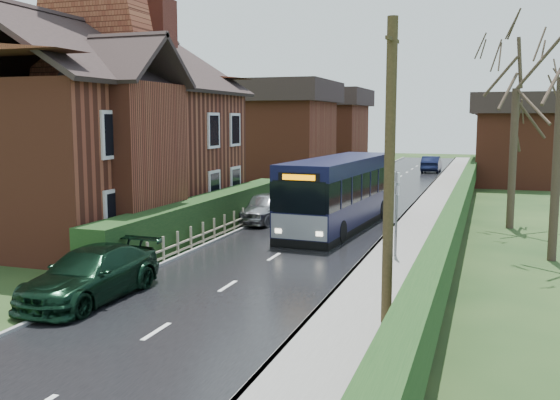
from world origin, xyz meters
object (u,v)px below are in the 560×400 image
(car_silver, at_px, (264,208))
(bus_stop_sign, at_px, (397,202))
(brick_house, at_px, (99,127))
(telegraph_pole, at_px, (389,175))
(car_green, at_px, (91,274))
(bus, at_px, (340,193))

(car_silver, xyz_separation_m, bus_stop_sign, (6.80, -5.77, 1.29))
(brick_house, height_order, telegraph_pole, brick_house)
(car_green, distance_m, telegraph_pole, 8.20)
(bus, bearing_deg, bus_stop_sign, -55.45)
(brick_house, distance_m, bus, 10.61)
(car_silver, bearing_deg, bus_stop_sign, -35.28)
(brick_house, relative_size, car_green, 3.15)
(car_green, bearing_deg, car_silver, 90.78)
(car_silver, bearing_deg, brick_house, -141.17)
(bus_stop_sign, height_order, telegraph_pole, telegraph_pole)
(car_silver, relative_size, car_green, 0.87)
(bus, bearing_deg, car_green, -101.98)
(brick_house, xyz_separation_m, car_silver, (5.93, 3.97, -3.68))
(bus_stop_sign, bearing_deg, car_silver, 114.82)
(bus, xyz_separation_m, car_green, (-3.70, -12.74, -0.84))
(brick_house, height_order, bus, brick_house)
(brick_house, xyz_separation_m, bus_stop_sign, (12.73, -1.79, -2.40))
(car_green, xyz_separation_m, bus_stop_sign, (6.90, 7.27, 1.31))
(car_silver, bearing_deg, car_green, -85.42)
(car_silver, bearing_deg, bus, 0.34)
(car_green, bearing_deg, bus, 75.04)
(telegraph_pole, bearing_deg, bus, 114.01)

